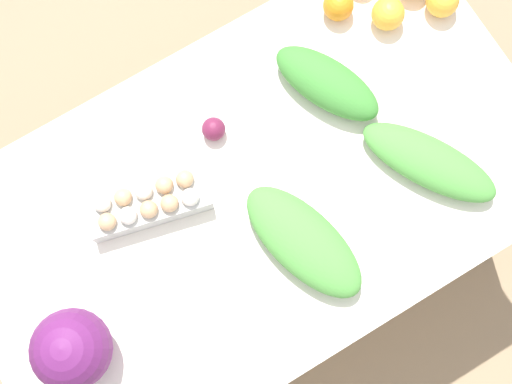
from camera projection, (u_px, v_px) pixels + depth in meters
name	position (u px, v px, depth m)	size (l,w,h in m)	color
ground_plane	(256.00, 239.00, 2.40)	(8.00, 8.00, 0.00)	#937A5B
dining_table	(256.00, 202.00, 1.78)	(1.42, 0.82, 0.73)	silver
cabbage_purple	(71.00, 349.00, 1.53)	(0.18, 0.18, 0.18)	#601E5B
egg_carton	(148.00, 203.00, 1.64)	(0.30, 0.16, 0.09)	#B7B7B2
greens_bunch_scallion	(429.00, 162.00, 1.67)	(0.34, 0.12, 0.07)	#4C933D
greens_bunch_kale	(327.00, 83.00, 1.70)	(0.28, 0.12, 0.09)	#3D8433
greens_bunch_dandelion	(304.00, 242.00, 1.63)	(0.34, 0.15, 0.08)	#4C933D
beet_root	(214.00, 129.00, 1.69)	(0.06, 0.06, 0.06)	maroon
orange_1	(388.00, 14.00, 1.74)	(0.08, 0.08, 0.08)	#F9A833
orange_3	(443.00, 1.00, 1.75)	(0.08, 0.08, 0.08)	#F9A833
orange_4	(338.00, 5.00, 1.75)	(0.08, 0.08, 0.08)	orange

